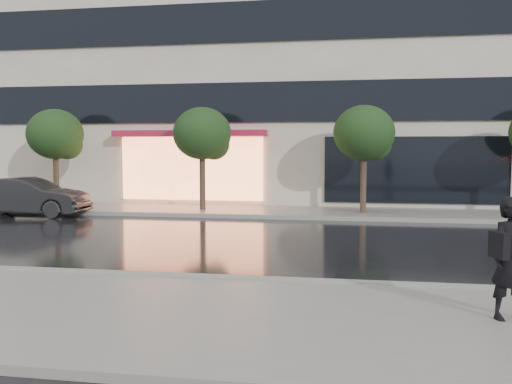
# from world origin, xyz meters

# --- Properties ---
(ground) EXTENTS (120.00, 120.00, 0.00)m
(ground) POSITION_xyz_m (0.00, 0.00, 0.00)
(ground) COLOR black
(ground) RESTS_ON ground
(sidewalk_near) EXTENTS (60.00, 4.50, 0.12)m
(sidewalk_near) POSITION_xyz_m (0.00, -3.25, 0.06)
(sidewalk_near) COLOR slate
(sidewalk_near) RESTS_ON ground
(sidewalk_far) EXTENTS (60.00, 3.50, 0.12)m
(sidewalk_far) POSITION_xyz_m (0.00, 10.25, 0.06)
(sidewalk_far) COLOR slate
(sidewalk_far) RESTS_ON ground
(curb_near) EXTENTS (60.00, 0.25, 0.14)m
(curb_near) POSITION_xyz_m (0.00, -1.00, 0.07)
(curb_near) COLOR gray
(curb_near) RESTS_ON ground
(curb_far) EXTENTS (60.00, 0.25, 0.14)m
(curb_far) POSITION_xyz_m (0.00, 8.50, 0.07)
(curb_far) COLOR gray
(curb_far) RESTS_ON ground
(office_building) EXTENTS (30.00, 12.76, 18.00)m
(office_building) POSITION_xyz_m (-0.00, 17.97, 9.00)
(office_building) COLOR beige
(office_building) RESTS_ON ground
(tree_far_west) EXTENTS (2.20, 2.20, 3.99)m
(tree_far_west) POSITION_xyz_m (-8.94, 10.03, 2.92)
(tree_far_west) COLOR #33261C
(tree_far_west) RESTS_ON ground
(tree_mid_west) EXTENTS (2.20, 2.20, 3.99)m
(tree_mid_west) POSITION_xyz_m (-2.94, 10.03, 2.92)
(tree_mid_west) COLOR #33261C
(tree_mid_west) RESTS_ON ground
(tree_mid_east) EXTENTS (2.20, 2.20, 3.99)m
(tree_mid_east) POSITION_xyz_m (3.06, 10.03, 2.92)
(tree_mid_east) COLOR #33261C
(tree_mid_east) RESTS_ON ground
(parked_car) EXTENTS (4.28, 1.65, 1.39)m
(parked_car) POSITION_xyz_m (-8.85, 7.80, 0.70)
(parked_car) COLOR black
(parked_car) RESTS_ON ground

